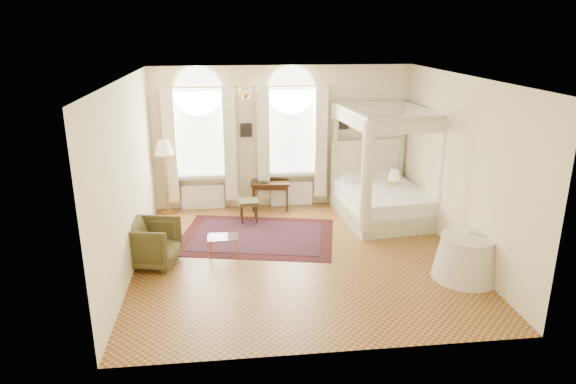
# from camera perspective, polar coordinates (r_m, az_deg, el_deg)

# --- Properties ---
(ground) EXTENTS (6.00, 6.00, 0.00)m
(ground) POSITION_cam_1_polar(r_m,az_deg,el_deg) (9.73, 1.33, -7.17)
(ground) COLOR #9F682E
(ground) RESTS_ON ground
(room_walls) EXTENTS (6.00, 6.00, 6.00)m
(room_walls) POSITION_cam_1_polar(r_m,az_deg,el_deg) (9.07, 1.41, 4.24)
(room_walls) COLOR #F1E7B7
(room_walls) RESTS_ON ground
(window_left) EXTENTS (1.62, 0.27, 3.29)m
(window_left) POSITION_cam_1_polar(r_m,az_deg,el_deg) (11.91, -9.70, 4.87)
(window_left) COLOR silver
(window_left) RESTS_ON room_walls
(window_right) EXTENTS (1.62, 0.27, 3.29)m
(window_right) POSITION_cam_1_polar(r_m,az_deg,el_deg) (11.98, 0.42, 5.21)
(window_right) COLOR silver
(window_right) RESTS_ON room_walls
(chandelier) EXTENTS (0.51, 0.45, 0.50)m
(chandelier) POSITION_cam_1_polar(r_m,az_deg,el_deg) (10.00, -4.73, 10.87)
(chandelier) COLOR gold
(chandelier) RESTS_ON room_walls
(wall_pictures) EXTENTS (2.54, 0.03, 0.39)m
(wall_pictures) POSITION_cam_1_polar(r_m,az_deg,el_deg) (11.98, -0.17, 7.18)
(wall_pictures) COLOR black
(wall_pictures) RESTS_ON room_walls
(canopy_bed) EXTENTS (2.09, 2.47, 2.47)m
(canopy_bed) POSITION_cam_1_polar(r_m,az_deg,el_deg) (11.59, 10.61, -0.30)
(canopy_bed) COLOR beige
(canopy_bed) RESTS_ON ground
(nightstand) EXTENTS (0.54, 0.52, 0.60)m
(nightstand) POSITION_cam_1_polar(r_m,az_deg,el_deg) (12.06, 11.30, -0.94)
(nightstand) COLOR #371F0F
(nightstand) RESTS_ON ground
(nightstand_lamp) EXTENTS (0.30, 0.30, 0.45)m
(nightstand_lamp) POSITION_cam_1_polar(r_m,az_deg,el_deg) (11.87, 11.72, 1.75)
(nightstand_lamp) COLOR gold
(nightstand_lamp) RESTS_ON nightstand
(writing_desk) EXTENTS (0.95, 0.57, 0.67)m
(writing_desk) POSITION_cam_1_polar(r_m,az_deg,el_deg) (11.99, -1.99, 0.71)
(writing_desk) COLOR #371F0F
(writing_desk) RESTS_ON ground
(laptop) EXTENTS (0.37, 0.30, 0.03)m
(laptop) POSITION_cam_1_polar(r_m,az_deg,el_deg) (11.94, -2.84, 1.17)
(laptop) COLOR black
(laptop) RESTS_ON writing_desk
(stool) EXTENTS (0.45, 0.45, 0.49)m
(stool) POSITION_cam_1_polar(r_m,az_deg,el_deg) (11.30, -4.40, -1.32)
(stool) COLOR #483F1F
(stool) RESTS_ON ground
(armchair) EXTENTS (1.08, 1.06, 0.82)m
(armchair) POSITION_cam_1_polar(r_m,az_deg,el_deg) (9.58, -14.93, -5.52)
(armchair) COLOR #413B1B
(armchair) RESTS_ON ground
(coffee_table) EXTENTS (0.57, 0.41, 0.39)m
(coffee_table) POSITION_cam_1_polar(r_m,az_deg,el_deg) (9.70, -7.24, -5.15)
(coffee_table) COLOR white
(coffee_table) RESTS_ON ground
(floor_lamp) EXTENTS (0.44, 0.44, 1.73)m
(floor_lamp) POSITION_cam_1_polar(r_m,az_deg,el_deg) (11.81, -13.62, 4.45)
(floor_lamp) COLOR gold
(floor_lamp) RESTS_ON ground
(oriental_rug) EXTENTS (3.49, 2.82, 0.01)m
(oriental_rug) POSITION_cam_1_polar(r_m,az_deg,el_deg) (10.62, -3.47, -4.93)
(oriental_rug) COLOR #3F100F
(oriental_rug) RESTS_ON ground
(side_table) EXTENTS (1.12, 1.12, 0.76)m
(side_table) POSITION_cam_1_polar(r_m,az_deg,el_deg) (9.31, 19.20, -6.88)
(side_table) COLOR white
(side_table) RESTS_ON ground
(book) EXTENTS (0.31, 0.32, 0.02)m
(book) POSITION_cam_1_polar(r_m,az_deg,el_deg) (9.26, 20.23, -4.45)
(book) COLOR black
(book) RESTS_ON side_table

